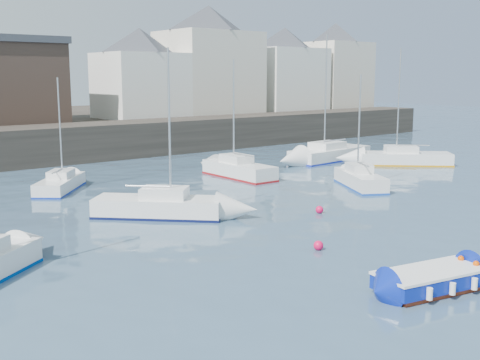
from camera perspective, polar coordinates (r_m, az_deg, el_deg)
water at (r=24.85m, az=17.90°, el=-7.10°), size 220.00×220.00×0.00m
quay_wall at (r=52.10m, az=-16.21°, el=3.36°), size 90.00×5.00×3.00m
bldg_east_a at (r=67.90m, az=-2.96°, el=11.34°), size 13.36×13.36×11.80m
bldg_east_b at (r=74.55m, az=4.23°, el=10.47°), size 11.88×11.88×9.95m
bldg_east_c at (r=80.99m, az=8.96°, el=10.69°), size 11.14×11.14×10.95m
bldg_east_d at (r=62.54m, az=-9.44°, el=10.03°), size 11.14×11.14×8.95m
blue_dinghy at (r=21.09m, az=17.68°, el=-8.96°), size 4.15×2.42×0.74m
sailboat_b at (r=30.67m, az=-7.67°, el=-2.46°), size 6.04×6.13×8.39m
sailboat_c at (r=39.03m, az=11.32°, el=0.08°), size 4.19×5.55×7.12m
sailboat_d at (r=49.88m, az=15.34°, el=2.04°), size 6.79×6.60×9.16m
sailboat_f at (r=42.13m, az=-0.13°, el=1.03°), size 2.19×6.33×8.15m
sailboat_g at (r=51.10m, az=8.50°, el=2.49°), size 8.32×3.28×10.29m
sailboat_h at (r=38.90m, az=-16.68°, el=-0.31°), size 4.80×5.23×6.94m
buoy_near at (r=25.02m, az=7.44°, el=-6.58°), size 0.41×0.41×0.41m
buoy_mid at (r=31.54m, az=7.54°, el=-3.13°), size 0.41×0.41×0.41m
buoy_far at (r=31.54m, az=-8.13°, el=-3.15°), size 0.37×0.37×0.37m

